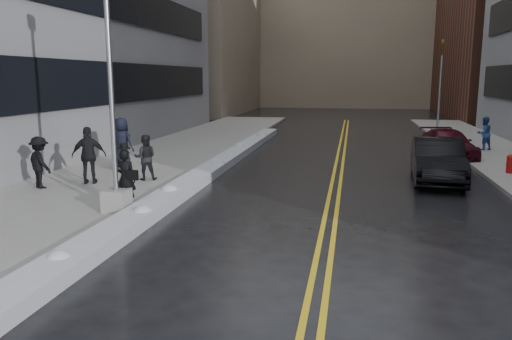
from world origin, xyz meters
The scene contains 18 objects.
ground centered at (0.00, 0.00, 0.00)m, with size 160.00×160.00×0.00m, color black.
sidewalk_west centered at (-5.75, 10.00, 0.07)m, with size 5.50×50.00×0.15m, color gray.
lane_line_left centered at (2.35, 10.00, 0.00)m, with size 0.12×50.00×0.01m, color gold.
lane_line_right centered at (2.65, 10.00, 0.00)m, with size 0.12×50.00×0.01m, color gold.
snow_ridge centered at (-2.45, 8.00, 0.17)m, with size 0.90×30.00×0.34m, color #B7BAC1.
building_west_far centered at (-15.50, 44.00, 9.00)m, with size 14.00×22.00×18.00m, color gray.
building_far centered at (2.00, 60.00, 11.00)m, with size 36.00×16.00×22.00m, color gray.
lamppost centered at (-3.30, 2.00, 2.53)m, with size 0.65×0.65×7.62m.
fire_hydrant centered at (9.00, 10.00, 0.55)m, with size 0.26×0.26×0.73m.
traffic_signal centered at (8.50, 24.00, 3.40)m, with size 0.16×0.20×6.00m.
pedestrian_fedora centered at (-3.20, 2.40, 0.99)m, with size 0.61×0.40×1.67m, color black.
pedestrian_b centered at (-4.22, 6.14, 0.96)m, with size 0.79×0.62×1.63m, color black.
pedestrian_c centered at (-6.23, 8.44, 1.16)m, with size 0.99×0.64×2.02m, color black.
pedestrian_d centered at (-5.86, 5.18, 1.14)m, with size 1.16×0.48×1.98m, color black.
pedestrian_e centered at (-7.10, 4.22, 1.01)m, with size 1.11×0.64×1.72m, color black.
pedestrian_east centered at (9.56, 16.43, 0.99)m, with size 0.82×0.64×1.68m, color navy.
car_black centered at (6.10, 8.53, 0.80)m, with size 1.68×4.83×1.59m, color black.
car_maroon centered at (7.50, 14.41, 0.66)m, with size 1.85×4.54×1.32m, color #400A18.
Camera 1 is at (3.00, -10.37, 3.79)m, focal length 35.00 mm.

